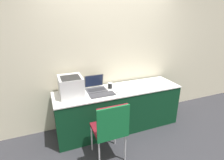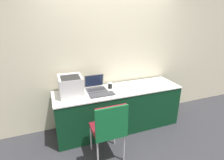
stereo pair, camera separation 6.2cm
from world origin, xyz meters
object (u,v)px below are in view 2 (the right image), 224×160
at_px(printer, 71,85).
at_px(chair, 109,126).
at_px(coffee_cup, 110,86).
at_px(laptop_left, 96,86).
at_px(external_keyboard, 102,95).
at_px(mouse, 117,92).

relative_size(printer, chair, 0.44).
height_order(printer, coffee_cup, printer).
bearing_deg(coffee_cup, laptop_left, 169.58).
bearing_deg(printer, coffee_cup, 3.11).
relative_size(laptop_left, external_keyboard, 0.83).
xyz_separation_m(laptop_left, external_keyboard, (0.03, -0.28, -0.04)).
height_order(printer, mouse, printer).
distance_m(laptop_left, chair, 0.92).
xyz_separation_m(laptop_left, coffee_cup, (0.26, -0.05, -0.00)).
relative_size(printer, coffee_cup, 3.93).
bearing_deg(external_keyboard, chair, -98.42).
height_order(coffee_cup, mouse, coffee_cup).
relative_size(external_keyboard, coffee_cup, 4.01).
xyz_separation_m(printer, external_keyboard, (0.47, -0.19, -0.16)).
height_order(external_keyboard, mouse, mouse).
distance_m(laptop_left, coffee_cup, 0.26).
bearing_deg(external_keyboard, mouse, -2.51).
bearing_deg(laptop_left, printer, -168.97).
distance_m(laptop_left, external_keyboard, 0.28).
xyz_separation_m(mouse, chair, (-0.36, -0.59, -0.21)).
bearing_deg(printer, external_keyboard, -22.35).
relative_size(printer, external_keyboard, 0.98).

